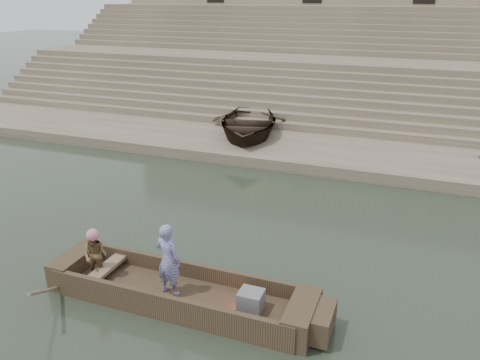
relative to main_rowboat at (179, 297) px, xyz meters
The scene contains 11 objects.
ground 2.53m from the main_rowboat, 124.94° to the left, with size 120.00×120.00×0.00m, color #273125.
lower_landing 10.17m from the main_rowboat, 98.17° to the left, with size 32.00×4.00×0.40m, color gray.
mid_landing 17.67m from the main_rowboat, 94.70° to the left, with size 32.00×3.00×2.80m, color gray.
upper_landing 24.74m from the main_rowboat, 93.37° to the left, with size 32.00×3.00×5.20m, color gray.
ghat_steps 19.39m from the main_rowboat, 94.29° to the left, with size 32.00×11.00×5.20m.
main_rowboat is the anchor object (origin of this frame).
rowboat_trim 0.28m from the main_rowboat, ahead, with size 6.04×2.63×1.75m.
standing_man 0.90m from the main_rowboat, 157.95° to the right, with size 0.57×0.37×1.55m, color navy.
rowing_man 2.00m from the main_rowboat, behind, with size 0.53×0.41×1.08m, color #297B3D.
television 1.57m from the main_rowboat, ahead, with size 0.46×0.42×0.40m.
beached_rowboat 11.08m from the main_rowboat, 102.72° to the left, with size 3.47×4.86×1.01m, color #2D2116.
Camera 1 is at (5.51, -9.27, 5.89)m, focal length 35.64 mm.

